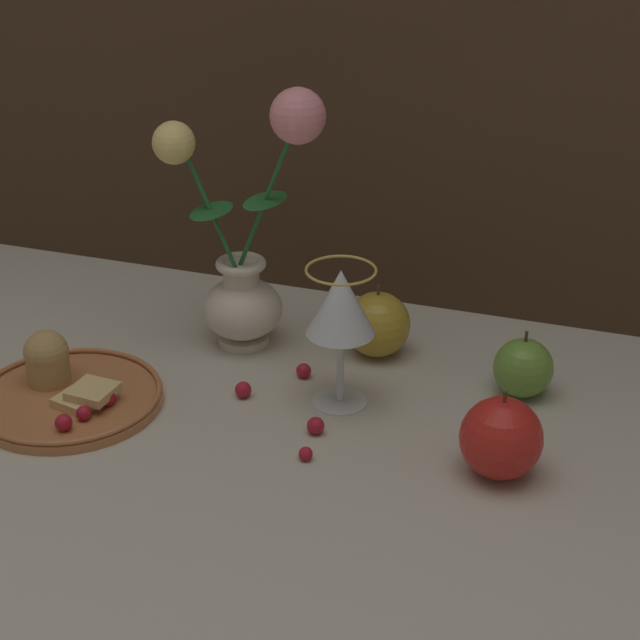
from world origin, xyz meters
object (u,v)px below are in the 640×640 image
at_px(apple_beside_vase, 501,438).
at_px(apple_at_table_edge, 378,324).
at_px(plate_with_pastries, 65,389).
at_px(vase, 246,253).
at_px(wine_glass, 342,306).
at_px(apple_near_glass, 523,368).

distance_m(apple_beside_vase, apple_at_table_edge, 0.27).
bearing_deg(apple_beside_vase, plate_with_pastries, -177.97).
xyz_separation_m(vase, apple_at_table_edge, (0.15, 0.03, -0.08)).
distance_m(wine_glass, apple_near_glass, 0.22).
bearing_deg(plate_with_pastries, apple_beside_vase, 2.03).
xyz_separation_m(vase, plate_with_pastries, (-0.14, -0.19, -0.10)).
relative_size(vase, plate_with_pastries, 1.56).
xyz_separation_m(apple_beside_vase, apple_at_table_edge, (-0.18, 0.20, -0.00)).
bearing_deg(apple_beside_vase, wine_glass, 156.76).
xyz_separation_m(wine_glass, apple_at_table_edge, (0.01, 0.12, -0.08)).
height_order(wine_glass, apple_at_table_edge, wine_glass).
height_order(apple_near_glass, apple_at_table_edge, apple_at_table_edge).
distance_m(vase, apple_near_glass, 0.34).
height_order(vase, apple_beside_vase, vase).
height_order(plate_with_pastries, apple_at_table_edge, apple_at_table_edge).
relative_size(plate_with_pastries, apple_beside_vase, 2.18).
xyz_separation_m(vase, apple_near_glass, (0.33, -0.01, -0.09)).
bearing_deg(plate_with_pastries, wine_glass, 18.96).
relative_size(wine_glass, apple_near_glass, 2.05).
distance_m(plate_with_pastries, apple_near_glass, 0.50).
bearing_deg(apple_at_table_edge, wine_glass, -93.93).
distance_m(vase, apple_beside_vase, 0.38).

